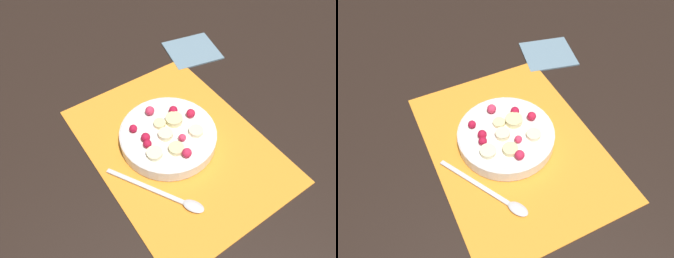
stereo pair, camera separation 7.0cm
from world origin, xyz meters
TOP-DOWN VIEW (x-y plane):
  - ground_plane at (0.00, 0.00)m, footprint 3.00×3.00m
  - placemat at (0.00, 0.00)m, footprint 0.47×0.35m
  - fruit_bowl at (-0.02, -0.01)m, footprint 0.21×0.21m
  - spoon at (0.10, -0.09)m, footprint 0.19×0.12m
  - napkin at (-0.25, 0.23)m, footprint 0.16×0.16m

SIDE VIEW (x-z plane):
  - ground_plane at x=0.00m, z-range 0.00..0.00m
  - placemat at x=0.00m, z-range 0.00..0.01m
  - napkin at x=-0.25m, z-range 0.00..0.01m
  - spoon at x=0.10m, z-range 0.01..0.01m
  - fruit_bowl at x=-0.02m, z-range 0.00..0.05m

